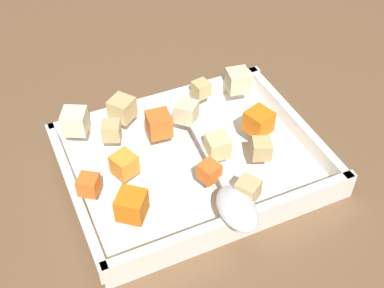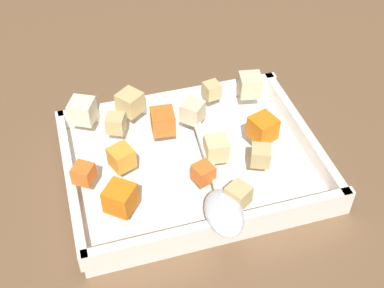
% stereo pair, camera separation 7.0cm
% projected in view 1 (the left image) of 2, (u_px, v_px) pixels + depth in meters
% --- Properties ---
extents(ground_plane, '(4.00, 4.00, 0.00)m').
position_uv_depth(ground_plane, '(197.00, 173.00, 0.73)').
color(ground_plane, brown).
extents(baking_dish, '(0.35, 0.27, 0.04)m').
position_uv_depth(baking_dish, '(192.00, 164.00, 0.73)').
color(baking_dish, white).
rests_on(baking_dish, ground_plane).
extents(carrot_chunk_corner_ne, '(0.04, 0.04, 0.03)m').
position_uv_depth(carrot_chunk_corner_ne, '(259.00, 122.00, 0.72)').
color(carrot_chunk_corner_ne, orange).
rests_on(carrot_chunk_corner_ne, baking_dish).
extents(carrot_chunk_corner_se, '(0.04, 0.04, 0.03)m').
position_uv_depth(carrot_chunk_corner_se, '(159.00, 124.00, 0.72)').
color(carrot_chunk_corner_se, orange).
rests_on(carrot_chunk_corner_se, baking_dish).
extents(carrot_chunk_heap_side, '(0.03, 0.03, 0.02)m').
position_uv_depth(carrot_chunk_heap_side, '(209.00, 172.00, 0.66)').
color(carrot_chunk_heap_side, orange).
rests_on(carrot_chunk_heap_side, baking_dish).
extents(carrot_chunk_rim_edge, '(0.03, 0.03, 0.02)m').
position_uv_depth(carrot_chunk_rim_edge, '(89.00, 185.00, 0.64)').
color(carrot_chunk_rim_edge, orange).
rests_on(carrot_chunk_rim_edge, baking_dish).
extents(carrot_chunk_corner_nw, '(0.05, 0.05, 0.03)m').
position_uv_depth(carrot_chunk_corner_nw, '(132.00, 205.00, 0.61)').
color(carrot_chunk_corner_nw, orange).
rests_on(carrot_chunk_corner_nw, baking_dish).
extents(carrot_chunk_front_center, '(0.04, 0.04, 0.03)m').
position_uv_depth(carrot_chunk_front_center, '(124.00, 164.00, 0.66)').
color(carrot_chunk_front_center, orange).
rests_on(carrot_chunk_front_center, baking_dish).
extents(potato_chunk_center, '(0.03, 0.03, 0.03)m').
position_uv_depth(potato_chunk_center, '(218.00, 146.00, 0.69)').
color(potato_chunk_center, '#E0CC89').
rests_on(potato_chunk_center, baking_dish).
extents(potato_chunk_far_right, '(0.03, 0.03, 0.03)m').
position_uv_depth(potato_chunk_far_right, '(111.00, 131.00, 0.71)').
color(potato_chunk_far_right, tan).
rests_on(potato_chunk_far_right, baking_dish).
extents(potato_chunk_near_spoon, '(0.03, 0.03, 0.03)m').
position_uv_depth(potato_chunk_near_spoon, '(262.00, 149.00, 0.69)').
color(potato_chunk_near_spoon, tan).
rests_on(potato_chunk_near_spoon, baking_dish).
extents(potato_chunk_back_center, '(0.03, 0.03, 0.02)m').
position_uv_depth(potato_chunk_back_center, '(201.00, 89.00, 0.78)').
color(potato_chunk_back_center, tan).
rests_on(potato_chunk_back_center, baking_dish).
extents(potato_chunk_near_right, '(0.04, 0.04, 0.03)m').
position_uv_depth(potato_chunk_near_right, '(187.00, 112.00, 0.74)').
color(potato_chunk_near_right, beige).
rests_on(potato_chunk_near_right, baking_dish).
extents(potato_chunk_heap_top, '(0.04, 0.04, 0.03)m').
position_uv_depth(potato_chunk_heap_top, '(75.00, 121.00, 0.72)').
color(potato_chunk_heap_top, beige).
rests_on(potato_chunk_heap_top, baking_dish).
extents(potato_chunk_corner_sw, '(0.04, 0.04, 0.03)m').
position_uv_depth(potato_chunk_corner_sw, '(238.00, 80.00, 0.79)').
color(potato_chunk_corner_sw, beige).
rests_on(potato_chunk_corner_sw, baking_dish).
extents(potato_chunk_under_handle, '(0.04, 0.04, 0.03)m').
position_uv_depth(potato_chunk_under_handle, '(248.00, 189.00, 0.63)').
color(potato_chunk_under_handle, tan).
rests_on(potato_chunk_under_handle, baking_dish).
extents(potato_chunk_mid_right, '(0.04, 0.04, 0.03)m').
position_uv_depth(potato_chunk_mid_right, '(122.00, 108.00, 0.74)').
color(potato_chunk_mid_right, tan).
rests_on(potato_chunk_mid_right, baking_dish).
extents(serving_spoon, '(0.05, 0.25, 0.02)m').
position_uv_depth(serving_spoon, '(235.00, 199.00, 0.63)').
color(serving_spoon, silver).
rests_on(serving_spoon, baking_dish).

